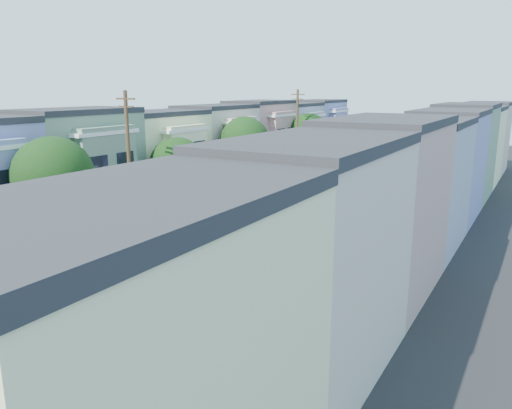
{
  "coord_description": "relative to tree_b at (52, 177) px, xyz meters",
  "views": [
    {
      "loc": [
        17.97,
        -22.49,
        10.29
      ],
      "look_at": [
        0.51,
        7.33,
        2.2
      ],
      "focal_mm": 35.0,
      "sensor_mm": 36.0,
      "label": 1
    }
  ],
  "objects": [
    {
      "name": "ground",
      "position": [
        6.3,
        4.13,
        -5.33
      ],
      "size": [
        160.0,
        160.0,
        0.0
      ],
      "primitive_type": "plane",
      "color": "black",
      "rests_on": "ground"
    },
    {
      "name": "road_slab",
      "position": [
        6.3,
        19.13,
        -5.32
      ],
      "size": [
        12.0,
        70.0,
        0.02
      ],
      "primitive_type": "cube",
      "color": "black",
      "rests_on": "ground"
    },
    {
      "name": "curb_left",
      "position": [
        0.25,
        19.13,
        -5.25
      ],
      "size": [
        0.3,
        70.0,
        0.15
      ],
      "primitive_type": "cube",
      "color": "gray",
      "rests_on": "ground"
    },
    {
      "name": "curb_right",
      "position": [
        12.35,
        19.13,
        -5.25
      ],
      "size": [
        0.3,
        70.0,
        0.15
      ],
      "primitive_type": "cube",
      "color": "gray",
      "rests_on": "ground"
    },
    {
      "name": "sidewalk_left",
      "position": [
        -1.05,
        19.13,
        -5.25
      ],
      "size": [
        2.6,
        70.0,
        0.15
      ],
      "primitive_type": "cube",
      "color": "gray",
      "rests_on": "ground"
    },
    {
      "name": "sidewalk_right",
      "position": [
        13.65,
        19.13,
        -5.25
      ],
      "size": [
        2.6,
        70.0,
        0.15
      ],
      "primitive_type": "cube",
      "color": "gray",
      "rests_on": "ground"
    },
    {
      "name": "centerline",
      "position": [
        6.3,
        19.13,
        -5.33
      ],
      "size": [
        0.12,
        70.0,
        0.01
      ],
      "primitive_type": "cube",
      "color": "gold",
      "rests_on": "ground"
    },
    {
      "name": "townhouse_row_left",
      "position": [
        -4.85,
        19.13,
        -5.33
      ],
      "size": [
        5.0,
        70.0,
        8.5
      ],
      "primitive_type": "cube",
      "color": "#999AAB",
      "rests_on": "ground"
    },
    {
      "name": "townhouse_row_right",
      "position": [
        17.45,
        19.13,
        -5.33
      ],
      "size": [
        5.0,
        70.0,
        8.5
      ],
      "primitive_type": "cube",
      "color": "#999AAB",
      "rests_on": "ground"
    },
    {
      "name": "tree_b",
      "position": [
        0.0,
        0.0,
        0.0
      ],
      "size": [
        4.62,
        4.62,
        7.66
      ],
      "color": "black",
      "rests_on": "ground"
    },
    {
      "name": "tree_c",
      "position": [
        0.0,
        11.12,
        -0.83
      ],
      "size": [
        4.34,
        4.34,
        6.68
      ],
      "color": "black",
      "rests_on": "ground"
    },
    {
      "name": "tree_d",
      "position": [
        -0.0,
        20.86,
        0.14
      ],
      "size": [
        4.56,
        4.56,
        7.77
      ],
      "color": "black",
      "rests_on": "ground"
    },
    {
      "name": "tree_e",
      "position": [
        0.0,
        35.15,
        -0.22
      ],
      "size": [
        4.7,
        4.7,
        7.48
      ],
      "color": "black",
      "rests_on": "ground"
    },
    {
      "name": "tree_far_r",
      "position": [
        13.2,
        34.8,
        -1.36
      ],
      "size": [
        3.1,
        3.1,
        5.57
      ],
      "color": "black",
      "rests_on": "ground"
    },
    {
      "name": "utility_pole_near",
      "position": [
        0.0,
        6.13,
        -0.17
      ],
      "size": [
        1.6,
        0.26,
        10.0
      ],
      "color": "#42301E",
      "rests_on": "ground"
    },
    {
      "name": "utility_pole_far",
      "position": [
        0.0,
        32.13,
        -0.17
      ],
      "size": [
        1.6,
        0.26,
        10.0
      ],
      "color": "#42301E",
      "rests_on": "ground"
    },
    {
      "name": "fedex_truck",
      "position": [
        8.41,
        13.3,
        -3.58
      ],
      "size": [
        2.51,
        6.51,
        3.12
      ],
      "rotation": [
        0.0,
        0.0,
        -0.02
      ],
      "color": "silver",
      "rests_on": "ground"
    },
    {
      "name": "lead_sedan",
      "position": [
        8.92,
        20.55,
        -4.59
      ],
      "size": [
        1.98,
        4.6,
        1.46
      ],
      "primitive_type": "imported",
      "rotation": [
        0.0,
        0.0,
        0.06
      ],
      "color": "black",
      "rests_on": "ground"
    },
    {
      "name": "parked_left_c",
      "position": [
        1.4,
        6.18,
        -4.61
      ],
      "size": [
        2.08,
        4.55,
        1.43
      ],
      "primitive_type": "imported",
      "rotation": [
        0.0,
        0.0,
        0.09
      ],
      "color": "#A9AAB8",
      "rests_on": "ground"
    },
    {
      "name": "parked_left_d",
      "position": [
        1.4,
        15.65,
        -4.67
      ],
      "size": [
        2.21,
        4.5,
        1.31
      ],
      "primitive_type": "imported",
      "rotation": [
        0.0,
        0.0,
        0.09
      ],
      "color": "#49060D",
      "rests_on": "ground"
    },
    {
      "name": "parked_right_a",
      "position": [
        11.2,
        -4.77,
        -4.67
      ],
      "size": [
        2.18,
        4.5,
        1.31
      ],
      "primitive_type": "imported",
      "rotation": [
        0.0,
        0.0,
        0.08
      ],
      "color": "slate",
      "rests_on": "ground"
    },
    {
      "name": "parked_right_b",
      "position": [
        11.2,
        2.14,
        -4.66
      ],
      "size": [
        2.23,
        4.56,
        1.32
      ],
      "primitive_type": "imported",
      "rotation": [
        0.0,
        0.0,
        0.09
      ],
      "color": "silver",
      "rests_on": "ground"
    },
    {
      "name": "parked_right_c",
      "position": [
        11.2,
        20.88,
        -4.66
      ],
      "size": [
        1.77,
        4.18,
        1.33
      ],
      "primitive_type": "imported",
      "rotation": [
        0.0,
        0.0,
        0.05
      ],
      "color": "black",
      "rests_on": "ground"
    },
    {
      "name": "parked_right_d",
      "position": [
        11.2,
        33.14,
        -4.66
      ],
      "size": [
        1.76,
        4.19,
        1.34
      ],
      "primitive_type": "imported",
      "rotation": [
        0.0,
        0.0,
        -0.04
      ],
      "color": "black",
      "rests_on": "ground"
    },
    {
      "name": "motorcycle",
      "position": [
        11.25,
        -9.06,
        -4.93
      ],
      "size": [
        0.26,
        1.91,
        0.76
      ],
      "rotation": [
        0.0,
        0.0,
        0.26
      ],
      "color": "black",
      "rests_on": "ground"
    }
  ]
}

